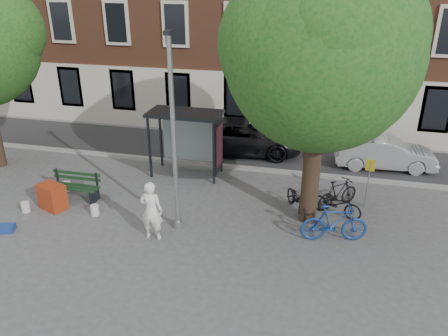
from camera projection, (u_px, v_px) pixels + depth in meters
ground at (178, 228)px, 14.03m from camera, size 90.00×90.00×0.00m
road at (228, 150)px, 20.24m from camera, size 40.00×4.00×0.01m
curb_near at (217, 165)px, 18.45m from camera, size 40.00×0.25×0.12m
curb_far at (237, 134)px, 22.00m from camera, size 40.00×0.25×0.12m
lamppost at (174, 147)px, 12.90m from camera, size 0.28×0.35×6.11m
tree_right at (323, 47)px, 12.11m from camera, size 5.76×5.60×8.20m
bus_shelter at (196, 129)px, 17.03m from camera, size 2.85×1.45×2.62m
painter at (151, 211)px, 13.13m from camera, size 0.72×0.49×1.90m
bench at (75, 188)px, 15.68m from camera, size 1.86×0.62×0.96m
bike_a at (336, 203)px, 14.59m from camera, size 1.84×1.15×0.91m
bike_b at (334, 223)px, 13.14m from camera, size 2.10×1.01×1.22m
bike_c at (297, 200)px, 14.78m from camera, size 1.30×1.86×0.93m
bike_d at (338, 193)px, 15.08m from camera, size 1.61×1.56×1.05m
car_dark at (244, 136)px, 19.75m from camera, size 5.61×3.00×1.50m
car_silver at (385, 153)px, 18.13m from camera, size 4.15×1.72×1.33m
red_stand at (52, 197)px, 15.02m from camera, size 1.06×0.88×0.90m
blue_crate at (5, 228)px, 13.81m from camera, size 0.64×0.55×0.20m
bucket_a at (26, 207)px, 14.91m from camera, size 0.32×0.32×0.36m
bucket_b at (95, 210)px, 14.72m from camera, size 0.30×0.30×0.36m
bucket_c at (67, 186)px, 16.40m from camera, size 0.28×0.28×0.36m
notice_sign at (369, 174)px, 14.81m from camera, size 0.30×0.13×1.77m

